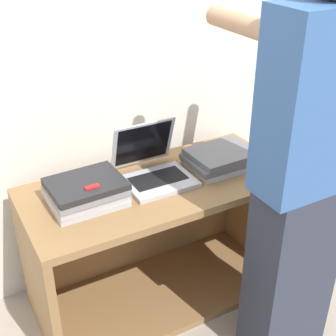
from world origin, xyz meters
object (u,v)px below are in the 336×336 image
Objects in this scene: laptop_open at (154,169)px; laptop_stack_left at (86,192)px; laptop_stack_right at (220,159)px; person at (304,177)px.

laptop_open reaches higher than laptop_stack_left.
laptop_stack_right is at bearing -8.14° from laptop_open.
laptop_stack_right is 0.56m from person.
person reaches higher than laptop_open.
laptop_stack_left is at bearing 179.97° from laptop_stack_right.
laptop_stack_right is (0.33, -0.05, -0.01)m from laptop_open.
laptop_open is 0.34m from laptop_stack_right.
laptop_stack_left is (-0.34, -0.05, 0.00)m from laptop_open.
laptop_stack_left is 0.18× the size of person.
person is (0.33, -0.58, 0.16)m from laptop_open.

